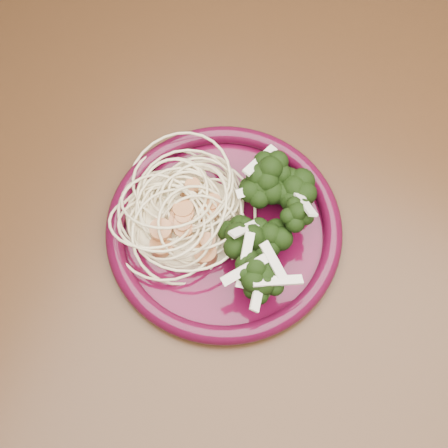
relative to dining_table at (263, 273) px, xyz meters
name	(u,v)px	position (x,y,z in m)	size (l,w,h in m)	color
dining_table	(263,273)	(0.00, 0.00, 0.00)	(1.20, 0.80, 0.75)	#472814
dinner_plate	(224,229)	(-0.04, -0.01, 0.11)	(0.28, 0.28, 0.02)	#490720
spaghetti_pile	(184,215)	(-0.08, -0.02, 0.12)	(0.12, 0.11, 0.03)	beige
scallop_cluster	(182,201)	(-0.08, -0.02, 0.15)	(0.11, 0.11, 0.04)	tan
broccoli_pile	(275,231)	(0.01, 0.00, 0.13)	(0.09, 0.14, 0.05)	black
onion_garnish	(277,218)	(0.01, 0.00, 0.16)	(0.06, 0.09, 0.05)	white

